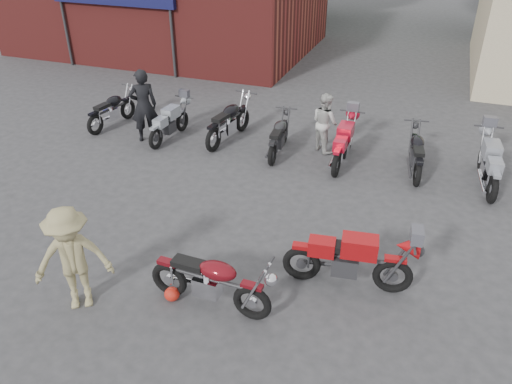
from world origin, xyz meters
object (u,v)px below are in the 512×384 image
(row_bike_3, at_px, (279,134))
(row_bike_5, at_px, (416,151))
(person_light, at_px, (325,122))
(row_bike_2, at_px, (229,119))
(person_tan, at_px, (72,259))
(row_bike_0, at_px, (112,108))
(row_bike_1, at_px, (169,121))
(sportbike, at_px, (350,257))
(row_bike_6, at_px, (490,161))
(row_bike_4, at_px, (344,141))
(helmet, at_px, (172,294))
(person_dark, at_px, (144,106))
(vintage_motorcycle, at_px, (211,278))

(row_bike_3, bearing_deg, row_bike_5, -91.70)
(person_light, relative_size, row_bike_2, 0.73)
(row_bike_5, bearing_deg, person_tan, 135.81)
(row_bike_0, height_order, row_bike_1, row_bike_0)
(sportbike, bearing_deg, row_bike_6, 55.87)
(row_bike_0, relative_size, row_bike_4, 0.93)
(row_bike_0, distance_m, row_bike_3, 5.03)
(helmet, bearing_deg, sportbike, 27.15)
(row_bike_1, bearing_deg, row_bike_0, 86.72)
(helmet, xyz_separation_m, row_bike_4, (1.58, 5.85, 0.46))
(sportbike, height_order, person_light, person_light)
(sportbike, xyz_separation_m, row_bike_0, (-7.72, 4.54, -0.06))
(row_bike_3, relative_size, row_bike_5, 0.96)
(sportbike, xyz_separation_m, person_tan, (-3.94, -1.94, 0.30))
(row_bike_3, distance_m, row_bike_5, 3.36)
(person_tan, bearing_deg, person_dark, 78.43)
(person_dark, height_order, row_bike_4, person_dark)
(row_bike_4, relative_size, row_bike_6, 0.97)
(vintage_motorcycle, bearing_deg, helmet, -171.32)
(row_bike_4, bearing_deg, row_bike_6, -89.64)
(helmet, xyz_separation_m, person_tan, (-1.32, -0.60, 0.79))
(helmet, relative_size, row_bike_0, 0.14)
(helmet, xyz_separation_m, row_bike_3, (-0.07, 5.81, 0.41))
(person_light, bearing_deg, helmet, 121.84)
(row_bike_2, height_order, row_bike_6, row_bike_2)
(person_dark, xyz_separation_m, row_bike_2, (2.11, 0.75, -0.37))
(helmet, relative_size, person_dark, 0.13)
(vintage_motorcycle, xyz_separation_m, sportbike, (1.93, 1.26, 0.02))
(row_bike_3, relative_size, row_bike_6, 0.88)
(row_bike_6, bearing_deg, helmet, 134.26)
(sportbike, xyz_separation_m, row_bike_1, (-5.73, 4.30, -0.08))
(row_bike_6, bearing_deg, row_bike_2, 81.74)
(row_bike_2, bearing_deg, row_bike_5, -83.66)
(vintage_motorcycle, xyz_separation_m, helmet, (-0.69, -0.08, -0.47))
(person_light, height_order, row_bike_1, person_light)
(person_dark, relative_size, row_bike_2, 0.94)
(helmet, distance_m, person_light, 6.52)
(person_tan, distance_m, row_bike_0, 7.51)
(row_bike_0, height_order, row_bike_2, row_bike_2)
(vintage_motorcycle, distance_m, row_bike_1, 6.73)
(row_bike_1, bearing_deg, row_bike_6, -84.55)
(row_bike_1, distance_m, row_bike_4, 4.69)
(sportbike, xyz_separation_m, person_dark, (-6.31, 4.03, 0.37))
(sportbike, bearing_deg, person_dark, 139.81)
(person_light, relative_size, row_bike_5, 0.81)
(vintage_motorcycle, bearing_deg, person_light, 89.28)
(helmet, relative_size, row_bike_3, 0.14)
(row_bike_4, bearing_deg, row_bike_0, 89.52)
(row_bike_0, bearing_deg, helmet, -131.25)
(row_bike_3, height_order, row_bike_4, row_bike_4)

